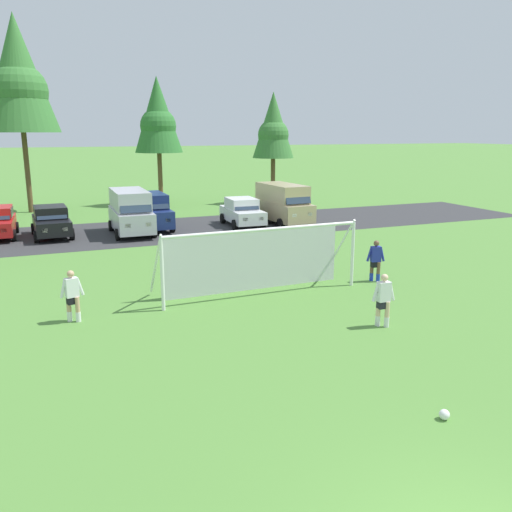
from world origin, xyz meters
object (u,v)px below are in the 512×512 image
parked_car_slot_center (131,211)px  player_striker_near (383,300)px  soccer_goal (256,257)px  player_midfield_center (375,261)px  parked_car_slot_center_right (150,211)px  parked_car_slot_right (242,212)px  soccer_ball (444,415)px  parked_car_slot_far_right (283,203)px  parked_car_slot_center_left (51,221)px  player_defender_far (72,296)px

parked_car_slot_center → player_striker_near: bearing=-75.6°
soccer_goal → player_midfield_center: size_ratio=4.55×
parked_car_slot_center_right → parked_car_slot_right: (5.54, -0.93, -0.24)m
soccer_ball → parked_car_slot_far_right: 23.77m
parked_car_slot_center_right → player_midfield_center: bearing=-68.1°
player_striker_near → parked_car_slot_center_left: bearing=115.3°
soccer_goal → parked_car_slot_center_left: soccer_goal is taller
player_midfield_center → parked_car_slot_center_right: (-5.91, 14.72, 0.29)m
soccer_goal → player_defender_far: (-6.44, -0.87, -0.47)m
player_defender_far → soccer_goal: bearing=7.7°
player_defender_far → parked_car_slot_center_left: parked_car_slot_center_left is taller
soccer_goal → player_striker_near: soccer_goal is taller
player_striker_near → parked_car_slot_far_right: 18.45m
player_striker_near → parked_car_slot_center_right: bearing=99.7°
parked_car_slot_right → soccer_ball: bearing=-100.5°
player_midfield_center → parked_car_slot_center: size_ratio=0.34×
parked_car_slot_center → soccer_ball: bearing=-83.5°
player_midfield_center → parked_car_slot_center_left: 18.44m
parked_car_slot_far_right → player_midfield_center: bearing=-99.6°
parked_car_slot_right → parked_car_slot_far_right: 2.71m
soccer_ball → parked_car_slot_far_right: parked_car_slot_far_right is taller
player_midfield_center → parked_car_slot_center_right: 15.87m
player_midfield_center → parked_car_slot_far_right: parked_car_slot_far_right is taller
soccer_ball → player_midfield_center: player_midfield_center is taller
parked_car_slot_center_right → parked_car_slot_right: bearing=-9.5°
soccer_goal → parked_car_slot_far_right: bearing=61.2°
parked_car_slot_center_left → parked_car_slot_far_right: bearing=-3.8°
parked_car_slot_far_right → parked_car_slot_center_right: bearing=171.5°
player_midfield_center → parked_car_slot_right: bearing=91.5°
player_striker_near → player_midfield_center: same height
parked_car_slot_center_left → parked_car_slot_far_right: parked_car_slot_far_right is taller
soccer_ball → parked_car_slot_right: size_ratio=0.05×
player_striker_near → parked_car_slot_center_left: 20.66m
player_striker_near → player_midfield_center: bearing=58.0°
player_striker_near → parked_car_slot_center_right: size_ratio=0.36×
player_defender_far → parked_car_slot_right: (10.91, 14.10, 0.05)m
parked_car_slot_center → parked_car_slot_center_right: parked_car_slot_center is taller
parked_car_slot_center → player_defender_far: bearing=-106.2°
player_midfield_center → soccer_goal: bearing=173.5°
parked_car_slot_center_left → parked_car_slot_right: bearing=-3.2°
soccer_ball → soccer_goal: bearing=91.2°
parked_car_slot_center_left → parked_car_slot_center_right: bearing=3.2°
soccer_goal → parked_car_slot_center_right: soccer_goal is taller
soccer_goal → player_midfield_center: 4.89m
soccer_ball → player_midfield_center: bearing=63.3°
soccer_goal → player_striker_near: size_ratio=4.55×
player_striker_near → soccer_goal: bearing=114.2°
parked_car_slot_center_right → parked_car_slot_far_right: bearing=-8.5°
player_midfield_center → player_defender_far: (-11.27, -0.31, 0.00)m
soccer_goal → parked_car_slot_right: (4.46, 13.24, -0.42)m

